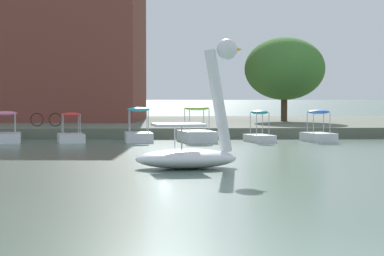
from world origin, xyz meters
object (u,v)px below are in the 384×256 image
object	(u,v)px
pedal_boat_blue	(318,133)
pedal_boat_cyan	(139,132)
pedal_boat_teal	(259,133)
tree_broadleaf_behind_dock	(284,69)
pedal_boat_lime	(197,132)
pedal_boat_red	(71,133)
pedal_boat_pink	(6,133)
swan_boat	(192,143)
bicycle_parked	(46,120)

from	to	relation	value
pedal_boat_blue	pedal_boat_cyan	xyz separation A→B (m)	(-8.23, 0.09, 0.03)
pedal_boat_teal	tree_broadleaf_behind_dock	bearing A→B (deg)	74.50
pedal_boat_lime	pedal_boat_red	xyz separation A→B (m)	(-5.66, 0.08, -0.03)
pedal_boat_red	pedal_boat_pink	world-z (taller)	pedal_boat_pink
pedal_boat_teal	pedal_boat_red	size ratio (longest dim) A/B	0.95
pedal_boat_red	tree_broadleaf_behind_dock	world-z (taller)	tree_broadleaf_behind_dock
pedal_boat_teal	pedal_boat_lime	bearing A→B (deg)	179.34
tree_broadleaf_behind_dock	swan_boat	bearing A→B (deg)	-106.39
pedal_boat_cyan	pedal_boat_lime	bearing A→B (deg)	-4.56
pedal_boat_lime	tree_broadleaf_behind_dock	world-z (taller)	tree_broadleaf_behind_dock
pedal_boat_teal	pedal_boat_pink	bearing A→B (deg)	178.58
pedal_boat_cyan	pedal_boat_pink	xyz separation A→B (m)	(-5.97, 0.04, -0.01)
pedal_boat_blue	pedal_boat_lime	bearing A→B (deg)	-178.79
pedal_boat_blue	bicycle_parked	xyz separation A→B (m)	(-13.02, 4.78, 0.47)
pedal_boat_blue	pedal_boat_pink	world-z (taller)	pedal_boat_blue
pedal_boat_blue	pedal_boat_lime	distance (m)	5.60
pedal_boat_blue	pedal_boat_cyan	distance (m)	8.23
pedal_boat_lime	pedal_boat_pink	world-z (taller)	pedal_boat_lime
swan_boat	pedal_boat_blue	world-z (taller)	swan_boat
swan_boat	pedal_boat_cyan	distance (m)	12.47
pedal_boat_lime	pedal_boat_pink	distance (m)	8.60
pedal_boat_pink	bicycle_parked	bearing A→B (deg)	75.76
pedal_boat_red	tree_broadleaf_behind_dock	xyz separation A→B (m)	(11.74, 11.49, 3.33)
pedal_boat_blue	bicycle_parked	bearing A→B (deg)	159.85
swan_boat	pedal_boat_red	size ratio (longest dim) A/B	1.84
tree_broadleaf_behind_dock	bicycle_parked	bearing A→B (deg)	-153.69
pedal_boat_pink	bicycle_parked	xyz separation A→B (m)	(1.18, 4.65, 0.45)
pedal_boat_pink	tree_broadleaf_behind_dock	bearing A→B (deg)	37.65
pedal_boat_cyan	pedal_boat_pink	size ratio (longest dim) A/B	0.85
pedal_boat_blue	pedal_boat_teal	bearing A→B (deg)	-176.86
pedal_boat_lime	bicycle_parked	xyz separation A→B (m)	(-7.42, 4.90, 0.44)
pedal_boat_lime	tree_broadleaf_behind_dock	distance (m)	13.48
pedal_boat_lime	pedal_boat_cyan	size ratio (longest dim) A/B	1.23
pedal_boat_lime	bicycle_parked	world-z (taller)	pedal_boat_lime
pedal_boat_lime	bicycle_parked	size ratio (longest dim) A/B	1.55
pedal_boat_teal	tree_broadleaf_behind_dock	world-z (taller)	tree_broadleaf_behind_dock
pedal_boat_blue	pedal_boat_cyan	world-z (taller)	pedal_boat_cyan
pedal_boat_teal	pedal_boat_cyan	distance (m)	5.49
pedal_boat_blue	pedal_boat_teal	size ratio (longest dim) A/B	1.05
swan_boat	pedal_boat_teal	size ratio (longest dim) A/B	1.93
swan_boat	pedal_boat_blue	bearing A→B (deg)	62.06
pedal_boat_blue	tree_broadleaf_behind_dock	distance (m)	11.94
swan_boat	pedal_boat_pink	size ratio (longest dim) A/B	1.55
pedal_boat_cyan	pedal_boat_red	distance (m)	3.03
swan_boat	bicycle_parked	size ratio (longest dim) A/B	2.29
swan_boat	tree_broadleaf_behind_dock	xyz separation A→B (m)	(6.97, 23.71, 3.01)
pedal_boat_pink	pedal_boat_lime	bearing A→B (deg)	-1.67
swan_boat	pedal_boat_red	distance (m)	13.12
pedal_boat_teal	pedal_boat_pink	distance (m)	11.46
swan_boat	bicycle_parked	bearing A→B (deg)	110.95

